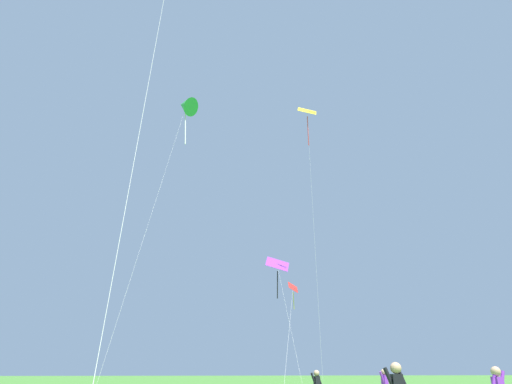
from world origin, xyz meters
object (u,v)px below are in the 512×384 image
(kite_purple_streamer, at_px, (278,271))
(kite_green_small, at_px, (186,106))
(kite_yellow_diamond, at_px, (308,122))
(kite_red_high, at_px, (293,295))

(kite_purple_streamer, bearing_deg, kite_green_small, -148.72)
(kite_yellow_diamond, height_order, kite_green_small, kite_yellow_diamond)
(kite_yellow_diamond, relative_size, kite_purple_streamer, 2.36)
(kite_yellow_diamond, bearing_deg, kite_purple_streamer, 153.82)
(kite_yellow_diamond, xyz_separation_m, kite_green_small, (-12.97, -4.30, -2.16))
(kite_yellow_diamond, distance_m, kite_red_high, 22.30)
(kite_red_high, relative_size, kite_green_small, 0.42)
(kite_yellow_diamond, distance_m, kite_purple_streamer, 16.31)
(kite_green_small, bearing_deg, kite_yellow_diamond, 18.33)
(kite_yellow_diamond, distance_m, kite_green_small, 13.83)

